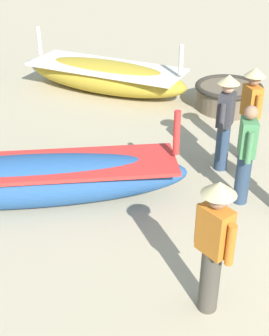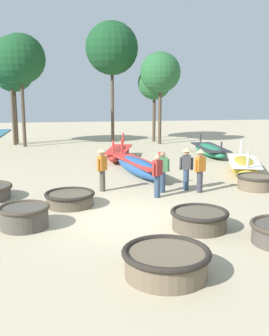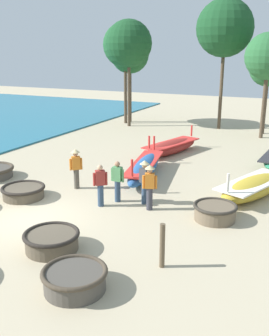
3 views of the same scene
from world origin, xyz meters
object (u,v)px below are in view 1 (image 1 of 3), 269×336
object	(u,v)px
coracle_far_left	(228,95)
fisherman_hauling	(225,117)
long_boat_red_hull	(106,76)
fisherman_standing_right	(246,153)
fisherman_with_hat	(214,241)
long_boat_ochre_hull	(25,180)
fisherman_crouching	(251,109)

from	to	relation	value
coracle_far_left	fisherman_hauling	size ratio (longest dim) A/B	0.89
long_boat_red_hull	fisherman_standing_right	xyz separation A→B (m)	(-4.53, -2.71, 0.45)
coracle_far_left	fisherman_hauling	xyz separation A→B (m)	(-2.73, 0.34, 0.66)
fisherman_with_hat	long_boat_ochre_hull	bearing A→B (deg)	54.33
coracle_far_left	fisherman_standing_right	size ratio (longest dim) A/B	0.94
fisherman_with_hat	fisherman_hauling	xyz separation A→B (m)	(3.22, -0.36, 0.00)
long_boat_ochre_hull	fisherman_crouching	distance (m)	3.90
long_boat_ochre_hull	fisherman_hauling	world-z (taller)	fisherman_hauling
fisherman_crouching	fisherman_with_hat	bearing A→B (deg)	167.27
fisherman_standing_right	long_boat_red_hull	bearing A→B (deg)	30.86
long_boat_red_hull	fisherman_with_hat	bearing A→B (deg)	-162.59
fisherman_standing_right	long_boat_ochre_hull	bearing A→B (deg)	95.86
fisherman_hauling	fisherman_with_hat	bearing A→B (deg)	173.60
coracle_far_left	fisherman_crouching	distance (m)	2.43
fisherman_standing_right	fisherman_crouching	xyz separation A→B (m)	(1.40, -0.22, 0.12)
fisherman_with_hat	coracle_far_left	bearing A→B (deg)	-6.68
fisherman_standing_right	coracle_far_left	bearing A→B (deg)	-1.61
fisherman_crouching	long_boat_ochre_hull	bearing A→B (deg)	116.64
coracle_far_left	fisherman_hauling	bearing A→B (deg)	172.99
long_boat_ochre_hull	fisherman_with_hat	bearing A→B (deg)	-125.67
long_boat_ochre_hull	fisherman_hauling	bearing A→B (deg)	-66.00
coracle_far_left	long_boat_ochre_hull	size ratio (longest dim) A/B	0.30
long_boat_ochre_hull	fisherman_crouching	size ratio (longest dim) A/B	2.99
long_boat_ochre_hull	long_boat_red_hull	world-z (taller)	long_boat_ochre_hull
coracle_far_left	fisherman_standing_right	xyz separation A→B (m)	(-3.73, 0.10, 0.54)
long_boat_red_hull	fisherman_standing_right	bearing A→B (deg)	-149.14
long_boat_red_hull	fisherman_with_hat	size ratio (longest dim) A/B	2.53
long_boat_red_hull	fisherman_standing_right	size ratio (longest dim) A/B	2.69
coracle_far_left	fisherman_with_hat	world-z (taller)	fisherman_with_hat
long_boat_ochre_hull	fisherman_crouching	world-z (taller)	fisherman_crouching
coracle_far_left	fisherman_crouching	size ratio (longest dim) A/B	0.89
long_boat_ochre_hull	fisherman_with_hat	distance (m)	3.28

